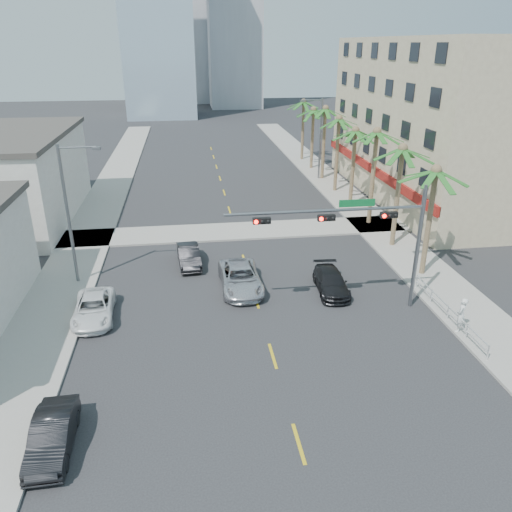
{
  "coord_description": "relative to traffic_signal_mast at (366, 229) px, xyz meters",
  "views": [
    {
      "loc": [
        -3.76,
        -16.68,
        14.45
      ],
      "look_at": [
        -0.19,
        8.66,
        3.5
      ],
      "focal_mm": 35.0,
      "sensor_mm": 36.0,
      "label": 1
    }
  ],
  "objects": [
    {
      "name": "palm_tree_6",
      "position": [
        5.82,
        35.25,
        2.02
      ],
      "size": [
        4.8,
        4.8,
        7.8
      ],
      "color": "brown",
      "rests_on": "ground"
    },
    {
      "name": "streetlight_right",
      "position": [
        5.21,
        30.05,
        -0.0
      ],
      "size": [
        2.55,
        0.25,
        9.0
      ],
      "color": "slate",
      "rests_on": "ground"
    },
    {
      "name": "pedestrian",
      "position": [
        4.52,
        -3.23,
        -3.94
      ],
      "size": [
        0.84,
        0.83,
        1.95
      ],
      "primitive_type": "imported",
      "rotation": [
        0.0,
        0.0,
        3.9
      ],
      "color": "white",
      "rests_on": "sidewalk_right"
    },
    {
      "name": "sidewalk_cross",
      "position": [
        -5.78,
        14.05,
        -4.99
      ],
      "size": [
        80.0,
        4.0,
        0.15
      ],
      "primitive_type": "cube",
      "color": "gray",
      "rests_on": "ground"
    },
    {
      "name": "palm_tree_5",
      "position": [
        5.82,
        30.05,
        2.72
      ],
      "size": [
        4.8,
        4.8,
        8.52
      ],
      "color": "brown",
      "rests_on": "ground"
    },
    {
      "name": "palm_tree_2",
      "position": [
        5.82,
        14.45,
        2.72
      ],
      "size": [
        4.8,
        4.8,
        8.52
      ],
      "color": "brown",
      "rests_on": "ground"
    },
    {
      "name": "palm_tree_7",
      "position": [
        5.82,
        40.45,
        2.37
      ],
      "size": [
        4.8,
        4.8,
        8.16
      ],
      "color": "brown",
      "rests_on": "ground"
    },
    {
      "name": "building_right",
      "position": [
        16.21,
        22.05,
        2.43
      ],
      "size": [
        15.25,
        28.0,
        15.0
      ],
      "color": "tan",
      "rests_on": "ground"
    },
    {
      "name": "car_parked_mid",
      "position": [
        -15.18,
        -8.9,
        -4.39
      ],
      "size": [
        1.53,
        4.14,
        1.35
      ],
      "primitive_type": "imported",
      "rotation": [
        0.0,
        0.0,
        0.02
      ],
      "color": "black",
      "rests_on": "ground"
    },
    {
      "name": "sidewalk_right",
      "position": [
        6.22,
        12.05,
        -4.99
      ],
      "size": [
        4.0,
        120.0,
        0.15
      ],
      "primitive_type": "cube",
      "color": "gray",
      "rests_on": "ground"
    },
    {
      "name": "palm_tree_3",
      "position": [
        5.82,
        19.65,
        2.02
      ],
      "size": [
        4.8,
        4.8,
        7.8
      ],
      "color": "brown",
      "rests_on": "ground"
    },
    {
      "name": "traffic_signal_mast",
      "position": [
        0.0,
        0.0,
        0.0
      ],
      "size": [
        11.12,
        0.54,
        7.2
      ],
      "color": "slate",
      "rests_on": "ground"
    },
    {
      "name": "streetlight_left",
      "position": [
        -16.78,
        6.05,
        -0.0
      ],
      "size": [
        2.55,
        0.25,
        9.0
      ],
      "color": "slate",
      "rests_on": "ground"
    },
    {
      "name": "car_lane_right",
      "position": [
        -0.96,
        2.55,
        -4.42
      ],
      "size": [
        2.1,
        4.54,
        1.29
      ],
      "primitive_type": "imported",
      "rotation": [
        0.0,
        0.0,
        -0.07
      ],
      "color": "black",
      "rests_on": "ground"
    },
    {
      "name": "sidewalk_left",
      "position": [
        -17.78,
        12.05,
        -4.99
      ],
      "size": [
        4.0,
        120.0,
        0.15
      ],
      "primitive_type": "cube",
      "color": "gray",
      "rests_on": "ground"
    },
    {
      "name": "car_parked_far",
      "position": [
        -15.18,
        1.14,
        -4.42
      ],
      "size": [
        2.4,
        4.77,
        1.29
      ],
      "primitive_type": "imported",
      "rotation": [
        0.0,
        0.0,
        0.05
      ],
      "color": "white",
      "rests_on": "ground"
    },
    {
      "name": "car_lane_left",
      "position": [
        -9.73,
        7.92,
        -4.38
      ],
      "size": [
        1.76,
        4.26,
        1.37
      ],
      "primitive_type": "imported",
      "rotation": [
        0.0,
        0.0,
        0.08
      ],
      "color": "black",
      "rests_on": "ground"
    },
    {
      "name": "ground",
      "position": [
        -5.78,
        -7.95,
        -5.06
      ],
      "size": [
        260.0,
        260.0,
        0.0
      ],
      "primitive_type": "plane",
      "color": "#262628",
      "rests_on": "ground"
    },
    {
      "name": "palm_tree_0",
      "position": [
        5.82,
        4.05,
        2.02
      ],
      "size": [
        4.8,
        4.8,
        7.8
      ],
      "color": "brown",
      "rests_on": "ground"
    },
    {
      "name": "palm_tree_4",
      "position": [
        5.82,
        24.85,
        2.37
      ],
      "size": [
        4.8,
        4.8,
        8.16
      ],
      "color": "brown",
      "rests_on": "ground"
    },
    {
      "name": "palm_tree_1",
      "position": [
        5.82,
        9.25,
        2.37
      ],
      "size": [
        4.8,
        4.8,
        8.16
      ],
      "color": "brown",
      "rests_on": "ground"
    },
    {
      "name": "tower_far_center",
      "position": [
        -8.78,
        117.05,
        15.94
      ],
      "size": [
        16.0,
        16.0,
        42.0
      ],
      "primitive_type": "cube",
      "color": "#ADADB2",
      "rests_on": "ground"
    },
    {
      "name": "car_lane_center",
      "position": [
        -6.55,
        3.68,
        -4.31
      ],
      "size": [
        2.57,
        5.43,
        1.5
      ],
      "primitive_type": "imported",
      "rotation": [
        0.0,
        0.0,
        0.02
      ],
      "color": "silver",
      "rests_on": "ground"
    },
    {
      "name": "building_left_far",
      "position": [
        -25.28,
        20.05,
        -1.46
      ],
      "size": [
        11.0,
        18.0,
        7.2
      ],
      "primitive_type": "cube",
      "color": "beige",
      "rests_on": "ground"
    },
    {
      "name": "guardrail",
      "position": [
        4.52,
        -1.95,
        -4.39
      ],
      "size": [
        0.08,
        8.08,
        1.0
      ],
      "color": "silver",
      "rests_on": "ground"
    }
  ]
}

